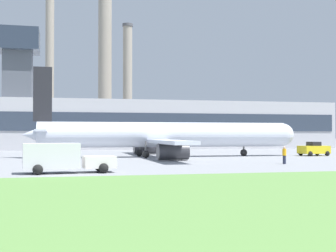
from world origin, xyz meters
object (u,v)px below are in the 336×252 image
(airplane, at_px, (163,136))
(baggage_truck, at_px, (63,158))
(pushback_tug, at_px, (314,149))
(ground_crew_person, at_px, (284,155))

(airplane, xyz_separation_m, baggage_truck, (-11.72, -20.60, -1.50))
(baggage_truck, bearing_deg, airplane, 60.36)
(airplane, xyz_separation_m, pushback_tug, (19.08, -1.20, -1.75))
(pushback_tug, distance_m, baggage_truck, 36.40)
(airplane, bearing_deg, ground_crew_person, -62.41)
(pushback_tug, bearing_deg, ground_crew_person, -128.84)
(baggage_truck, bearing_deg, ground_crew_person, 15.67)
(pushback_tug, height_order, baggage_truck, baggage_truck)
(pushback_tug, height_order, ground_crew_person, pushback_tug)
(pushback_tug, relative_size, ground_crew_person, 2.29)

